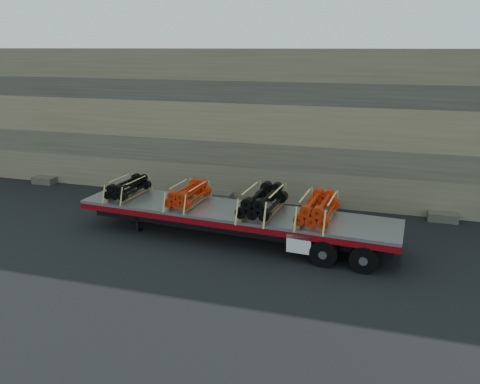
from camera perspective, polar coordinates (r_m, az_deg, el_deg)
The scene contains 7 objects.
ground at distance 17.60m, azimuth 1.82°, elevation -6.42°, with size 120.00×120.00×0.00m, color black.
rock_wall at distance 22.75m, azimuth 6.14°, elevation 8.15°, with size 44.00×3.00×7.00m, color #7A6B54.
trailer at distance 17.81m, azimuth -0.79°, elevation -3.99°, with size 12.19×2.34×1.22m, color #A8ABB0, non-canonical shape.
bundle_front at distance 19.59m, azimuth -13.47°, elevation 0.48°, with size 0.99×1.98×0.70m, color black, non-canonical shape.
bundle_midfront at distance 18.23m, azimuth -6.32°, elevation -0.34°, with size 1.03×2.06×0.73m, color red, non-canonical shape.
bundle_midrear at distance 17.09m, azimuth 2.81°, elevation -1.22°, with size 1.23×2.47×0.87m, color black, non-canonical shape.
bundle_rear at distance 16.62m, azimuth 9.46°, elevation -2.06°, with size 1.17×2.34×0.83m, color red, non-canonical shape.
Camera 1 is at (4.06, -15.59, 7.08)m, focal length 35.00 mm.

